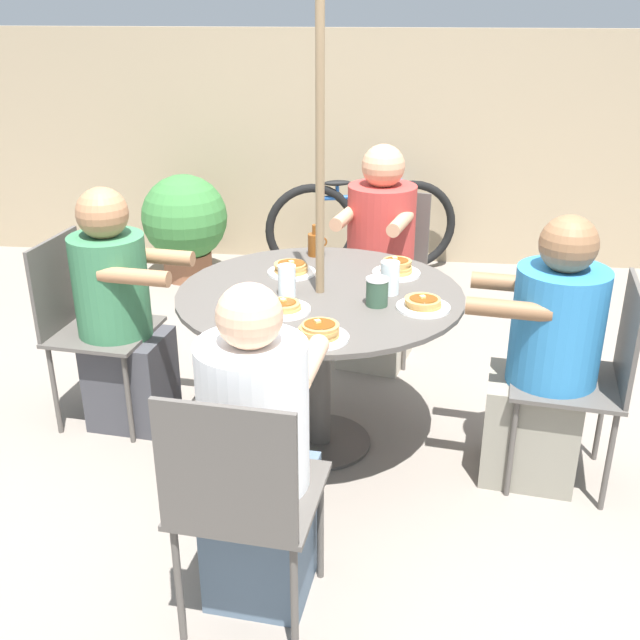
% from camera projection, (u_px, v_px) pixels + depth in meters
% --- Properties ---
extents(ground_plane, '(12.00, 12.00, 0.00)m').
position_uv_depth(ground_plane, '(320.00, 442.00, 3.45)').
color(ground_plane, gray).
extents(back_fence, '(10.00, 0.06, 1.69)m').
position_uv_depth(back_fence, '(359.00, 149.00, 5.55)').
color(back_fence, tan).
rests_on(back_fence, ground).
extents(patio_table, '(1.22, 1.22, 0.75)m').
position_uv_depth(patio_table, '(320.00, 320.00, 3.21)').
color(patio_table, '#4C4742').
rests_on(patio_table, ground).
extents(umbrella_pole, '(0.04, 0.04, 2.15)m').
position_uv_depth(umbrella_pole, '(320.00, 217.00, 3.02)').
color(umbrella_pole, '#846B4C').
rests_on(umbrella_pole, ground).
extents(patio_chair_north, '(0.52, 0.52, 0.90)m').
position_uv_depth(patio_chair_north, '(387.00, 261.00, 4.21)').
color(patio_chair_north, '#514C47').
rests_on(patio_chair_north, ground).
extents(diner_north, '(0.45, 0.55, 1.20)m').
position_uv_depth(diner_north, '(379.00, 266.00, 4.05)').
color(diner_north, beige).
rests_on(diner_north, ground).
extents(patio_chair_east, '(0.48, 0.48, 0.90)m').
position_uv_depth(patio_chair_east, '(86.00, 318.00, 3.47)').
color(patio_chair_east, '#514C47').
rests_on(patio_chair_east, ground).
extents(diner_east, '(0.53, 0.38, 1.14)m').
position_uv_depth(diner_east, '(120.00, 320.00, 3.43)').
color(diner_east, '#3D3D42').
rests_on(diner_east, ground).
extents(patio_chair_south, '(0.48, 0.48, 0.90)m').
position_uv_depth(patio_chair_south, '(241.00, 495.00, 2.25)').
color(patio_chair_south, '#514C47').
rests_on(patio_chair_south, ground).
extents(diner_south, '(0.38, 0.50, 1.14)m').
position_uv_depth(diner_south, '(258.00, 462.00, 2.40)').
color(diner_south, slate).
rests_on(diner_south, ground).
extents(patio_chair_west, '(0.49, 0.49, 0.90)m').
position_uv_depth(patio_chair_west, '(590.00, 370.00, 2.99)').
color(patio_chair_west, '#514C47').
rests_on(patio_chair_west, ground).
extents(diner_west, '(0.56, 0.42, 1.15)m').
position_uv_depth(diner_west, '(545.00, 365.00, 3.03)').
color(diner_west, gray).
rests_on(diner_west, ground).
extents(pancake_plate_a, '(0.22, 0.22, 0.05)m').
position_uv_depth(pancake_plate_a, '(423.00, 304.00, 2.98)').
color(pancake_plate_a, white).
rests_on(pancake_plate_a, patio_table).
extents(pancake_plate_b, '(0.22, 0.22, 0.06)m').
position_uv_depth(pancake_plate_b, '(291.00, 269.00, 3.35)').
color(pancake_plate_b, white).
rests_on(pancake_plate_b, patio_table).
extents(pancake_plate_c, '(0.22, 0.22, 0.05)m').
position_uv_depth(pancake_plate_c, '(284.00, 307.00, 2.96)').
color(pancake_plate_c, white).
rests_on(pancake_plate_c, patio_table).
extents(pancake_plate_d, '(0.22, 0.22, 0.08)m').
position_uv_depth(pancake_plate_d, '(396.00, 269.00, 3.34)').
color(pancake_plate_d, white).
rests_on(pancake_plate_d, patio_table).
extents(pancake_plate_e, '(0.22, 0.22, 0.07)m').
position_uv_depth(pancake_plate_e, '(320.00, 332.00, 2.71)').
color(pancake_plate_e, white).
rests_on(pancake_plate_e, patio_table).
extents(syrup_bottle, '(0.09, 0.07, 0.15)m').
position_uv_depth(syrup_bottle, '(316.00, 244.00, 3.57)').
color(syrup_bottle, brown).
rests_on(syrup_bottle, patio_table).
extents(coffee_cup, '(0.09, 0.09, 0.12)m').
position_uv_depth(coffee_cup, '(377.00, 292.00, 3.00)').
color(coffee_cup, '#33513D').
rests_on(coffee_cup, patio_table).
extents(drinking_glass_a, '(0.07, 0.07, 0.13)m').
position_uv_depth(drinking_glass_a, '(287.00, 281.00, 3.09)').
color(drinking_glass_a, silver).
rests_on(drinking_glass_a, patio_table).
extents(drinking_glass_b, '(0.08, 0.08, 0.14)m').
position_uv_depth(drinking_glass_b, '(390.00, 278.00, 3.11)').
color(drinking_glass_b, silver).
rests_on(drinking_glass_b, patio_table).
extents(bicycle, '(1.38, 0.50, 0.69)m').
position_uv_depth(bicycle, '(362.00, 227.00, 5.45)').
color(bicycle, black).
rests_on(bicycle, ground).
extents(potted_shrub, '(0.60, 0.60, 0.75)m').
position_uv_depth(potted_shrub, '(185.00, 222.00, 5.30)').
color(potted_shrub, brown).
rests_on(potted_shrub, ground).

